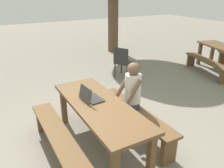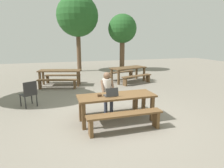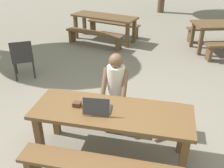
# 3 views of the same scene
# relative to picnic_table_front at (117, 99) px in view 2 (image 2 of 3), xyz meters

# --- Properties ---
(ground_plane) EXTENTS (30.00, 30.00, 0.00)m
(ground_plane) POSITION_rel_picnic_table_front_xyz_m (0.00, 0.00, -0.63)
(ground_plane) COLOR gray
(picnic_table_front) EXTENTS (2.07, 0.73, 0.74)m
(picnic_table_front) POSITION_rel_picnic_table_front_xyz_m (0.00, 0.00, 0.00)
(picnic_table_front) COLOR brown
(picnic_table_front) RESTS_ON ground
(bench_near) EXTENTS (1.88, 0.30, 0.47)m
(bench_near) POSITION_rel_picnic_table_front_xyz_m (0.00, -0.66, -0.27)
(bench_near) COLOR brown
(bench_near) RESTS_ON ground
(bench_far) EXTENTS (1.88, 0.30, 0.47)m
(bench_far) POSITION_rel_picnic_table_front_xyz_m (0.00, 0.66, -0.27)
(bench_far) COLOR brown
(bench_far) RESTS_ON ground
(laptop) EXTENTS (0.36, 0.31, 0.24)m
(laptop) POSITION_rel_picnic_table_front_xyz_m (-0.17, -0.07, 0.17)
(laptop) COLOR #2D2D2D
(laptop) RESTS_ON picnic_table_front
(small_pouch) EXTENTS (0.10, 0.09, 0.06)m
(small_pouch) POSITION_rel_picnic_table_front_xyz_m (-0.47, 0.00, 0.14)
(small_pouch) COLOR #4C331E
(small_pouch) RESTS_ON picnic_table_front
(person_seated) EXTENTS (0.38, 0.39, 1.26)m
(person_seated) POSITION_rel_picnic_table_front_xyz_m (-0.09, 0.62, 0.10)
(person_seated) COLOR #333847
(person_seated) RESTS_ON ground
(plastic_chair) EXTENTS (0.60, 0.60, 0.87)m
(plastic_chair) POSITION_rel_picnic_table_front_xyz_m (-2.39, 1.91, -0.17)
(plastic_chair) COLOR #262626
(plastic_chair) RESTS_ON ground
(picnic_table_mid) EXTENTS (2.04, 1.33, 0.76)m
(picnic_table_mid) POSITION_rel_picnic_table_front_xyz_m (2.19, 4.69, 0.02)
(picnic_table_mid) COLOR brown
(picnic_table_mid) RESTS_ON ground
(bench_mid_south) EXTENTS (1.71, 0.77, 0.43)m
(bench_mid_south) POSITION_rel_picnic_table_front_xyz_m (2.39, 4.02, -0.31)
(bench_mid_south) COLOR brown
(bench_mid_south) RESTS_ON ground
(bench_mid_north) EXTENTS (1.71, 0.77, 0.43)m
(bench_mid_north) POSITION_rel_picnic_table_front_xyz_m (1.98, 5.37, -0.31)
(bench_mid_north) COLOR brown
(bench_mid_north) RESTS_ON ground
(picnic_table_rear) EXTENTS (2.08, 1.18, 0.76)m
(picnic_table_rear) POSITION_rel_picnic_table_front_xyz_m (-1.29, 4.76, 0.01)
(picnic_table_rear) COLOR brown
(picnic_table_rear) RESTS_ON ground
(bench_rear_south) EXTENTS (1.79, 0.76, 0.42)m
(bench_rear_south) POSITION_rel_picnic_table_front_xyz_m (-1.45, 4.19, -0.31)
(bench_rear_south) COLOR brown
(bench_rear_south) RESTS_ON ground
(bench_rear_north) EXTENTS (1.79, 0.76, 0.42)m
(bench_rear_north) POSITION_rel_picnic_table_front_xyz_m (-1.14, 5.33, -0.31)
(bench_rear_north) COLOR brown
(bench_rear_north) RESTS_ON ground
(tree_left) EXTENTS (1.97, 1.97, 3.89)m
(tree_left) POSITION_rel_picnic_table_front_xyz_m (3.16, 8.37, 2.22)
(tree_left) COLOR brown
(tree_left) RESTS_ON ground
(tree_rear) EXTENTS (2.77, 2.77, 5.11)m
(tree_rear) POSITION_rel_picnic_table_front_xyz_m (0.19, 8.96, 3.07)
(tree_rear) COLOR brown
(tree_rear) RESTS_ON ground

